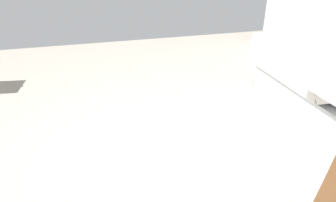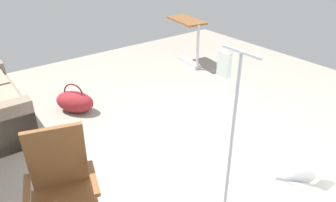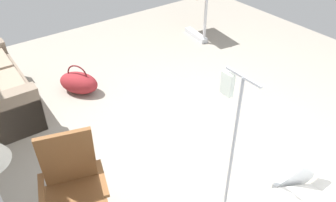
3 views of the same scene
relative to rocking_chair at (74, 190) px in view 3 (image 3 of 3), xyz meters
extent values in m
plane|color=gray|center=(0.55, -1.81, -0.50)|extent=(7.07, 7.07, 0.00)
cube|color=silver|center=(-1.06, -1.42, 0.13)|extent=(0.04, 0.56, 0.28)
cube|color=#7D6C5C|center=(1.61, 0.18, -0.20)|extent=(0.20, 0.85, 0.60)
cylinder|color=brown|center=(0.05, -0.22, -0.25)|extent=(0.04, 0.04, 0.40)
cube|color=brown|center=(-0.07, 0.02, -0.05)|extent=(0.58, 0.60, 0.04)
cube|color=brown|center=(0.12, -0.04, 0.25)|extent=(0.24, 0.45, 0.60)
cube|color=brown|center=(-0.16, -0.19, 0.17)|extent=(0.38, 0.16, 0.03)
cube|color=brown|center=(-0.02, 0.25, 0.17)|extent=(0.38, 0.16, 0.03)
cube|color=#B2B5BA|center=(2.43, -3.38, -0.46)|extent=(0.61, 0.20, 0.08)
cylinder|color=black|center=(2.17, -3.34, -0.47)|extent=(0.07, 0.07, 0.06)
cylinder|color=black|center=(2.69, -3.41, -0.47)|extent=(0.07, 0.07, 0.06)
cylinder|color=#B2B5BA|center=(2.17, -3.34, -0.05)|extent=(0.05, 0.05, 0.74)
ellipsoid|color=maroon|center=(2.03, -0.91, -0.35)|extent=(0.64, 0.59, 0.30)
torus|color=maroon|center=(2.03, -0.91, -0.22)|extent=(0.26, 0.19, 0.30)
cylinder|color=#B2B5BA|center=(-0.83, -0.90, 0.35)|extent=(0.02, 0.02, 1.65)
cube|color=#B2B5BA|center=(-0.83, -0.90, 1.18)|extent=(0.28, 0.02, 0.02)
cube|color=white|center=(-0.71, -0.90, 1.07)|extent=(0.09, 0.04, 0.16)
camera|label=1|loc=(0.88, 0.50, 1.20)|focal=33.29mm
camera|label=2|loc=(-1.97, 0.50, 1.79)|focal=34.79mm
camera|label=3|loc=(-1.97, 0.50, 2.26)|focal=37.17mm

